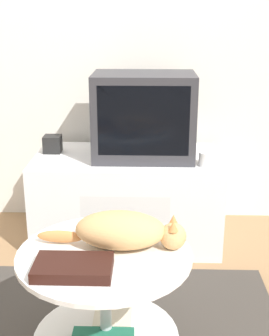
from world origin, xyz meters
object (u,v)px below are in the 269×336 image
at_px(dvd_box, 73,267).
at_px(cat, 124,231).
at_px(speaker, 53,144).
at_px(tv, 144,116).

xyz_separation_m(dvd_box, cat, (0.16, 0.19, 0.05)).
bearing_deg(speaker, tv, -8.30).
height_order(dvd_box, cat, cat).
distance_m(tv, dvd_box, 1.26).
xyz_separation_m(tv, dvd_box, (-0.22, -1.21, -0.25)).
bearing_deg(cat, tv, 89.65).
bearing_deg(dvd_box, speaker, 104.00).
bearing_deg(tv, cat, -93.37).
relative_size(tv, cat, 1.01).
bearing_deg(speaker, cat, -66.40).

